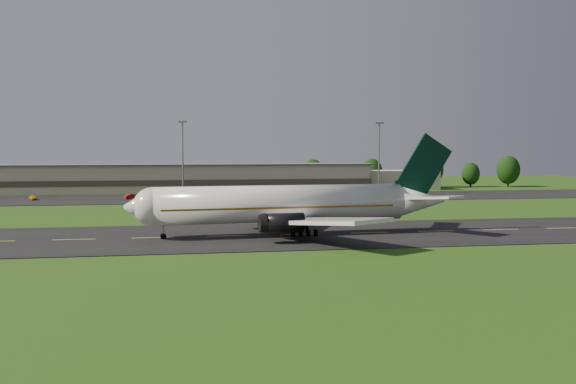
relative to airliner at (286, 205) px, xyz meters
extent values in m
plane|color=#1D4310|center=(-19.95, -0.06, -4.66)|extent=(360.00, 360.00, 0.00)
cube|color=black|center=(-19.95, -0.06, -4.61)|extent=(220.00, 30.00, 0.10)
cube|color=black|center=(-19.95, 71.94, -4.61)|extent=(260.00, 30.00, 0.10)
cylinder|color=white|center=(-0.85, -0.06, 0.14)|extent=(38.31, 8.44, 5.60)
sphere|color=white|center=(-19.80, -1.49, 0.14)|extent=(5.60, 5.60, 5.60)
cone|color=white|center=(-21.79, -1.64, 0.14)|extent=(4.39, 5.66, 5.38)
cone|color=white|center=(21.58, 1.63, 0.14)|extent=(9.39, 6.15, 5.49)
cube|color=brown|center=(-1.35, -0.10, -0.21)|extent=(35.32, 8.25, 0.28)
cube|color=black|center=(-20.40, -1.54, 0.69)|extent=(2.22, 3.14, 0.65)
cube|color=white|center=(3.46, -10.77, -1.36)|extent=(15.16, 20.03, 2.20)
cube|color=white|center=(1.81, 11.17, -1.36)|extent=(12.98, 20.22, 2.20)
cube|color=white|center=(21.96, -3.36, 1.04)|extent=(7.92, 9.32, 0.91)
cube|color=white|center=(21.21, 6.61, 1.04)|extent=(7.08, 9.39, 0.91)
cube|color=black|center=(20.09, 1.51, 1.94)|extent=(5.03, 0.92, 3.00)
cube|color=black|center=(22.58, 1.70, 5.64)|extent=(9.44, 1.16, 10.55)
cylinder|color=black|center=(-1.75, -8.15, -1.76)|extent=(5.79, 3.11, 2.70)
cylinder|color=black|center=(-2.95, 7.80, -1.76)|extent=(5.79, 3.11, 2.70)
cube|color=#C2AD94|center=(-19.95, 95.94, -0.66)|extent=(120.00, 15.00, 8.00)
cube|color=#4C4438|center=(-19.95, 95.94, -1.46)|extent=(121.00, 15.40, 1.60)
cube|color=#595B60|center=(-19.95, 95.94, 3.49)|extent=(122.00, 16.00, 0.50)
cube|color=#C2AD94|center=(50.05, 97.94, -1.66)|extent=(28.00, 11.00, 6.00)
cylinder|color=gray|center=(-14.95, 79.94, 5.34)|extent=(0.44, 0.44, 20.00)
cube|color=gray|center=(-14.95, 79.94, 15.44)|extent=(2.40, 1.20, 0.50)
cylinder|color=gray|center=(40.05, 79.94, 5.34)|extent=(0.44, 0.44, 20.00)
cube|color=gray|center=(40.05, 79.94, 15.44)|extent=(2.40, 1.20, 0.50)
cylinder|color=black|center=(-55.05, 106.00, -3.39)|extent=(0.56, 0.56, 2.54)
ellipsoid|color=black|center=(-55.05, 106.00, -0.28)|extent=(5.94, 5.94, 7.42)
cylinder|color=black|center=(26.19, 105.20, -3.17)|extent=(0.56, 0.56, 2.98)
ellipsoid|color=black|center=(26.19, 105.20, 0.48)|extent=(6.96, 6.96, 8.70)
cylinder|color=black|center=(45.82, 105.66, -3.15)|extent=(0.56, 0.56, 3.03)
ellipsoid|color=black|center=(45.82, 105.66, 0.56)|extent=(7.07, 7.07, 8.84)
cylinder|color=black|center=(66.40, 105.94, -2.93)|extent=(0.56, 0.56, 3.47)
ellipsoid|color=black|center=(66.40, 105.94, 1.31)|extent=(8.09, 8.09, 10.11)
cylinder|color=black|center=(80.57, 106.25, -3.38)|extent=(0.56, 0.56, 2.56)
ellipsoid|color=black|center=(80.57, 106.25, -0.25)|extent=(5.97, 5.97, 7.46)
cylinder|color=black|center=(93.24, 104.65, -3.02)|extent=(0.56, 0.56, 3.28)
ellipsoid|color=black|center=(93.24, 104.65, 0.98)|extent=(7.65, 7.65, 9.56)
imported|color=#E4AA0D|center=(-52.22, 73.33, -3.96)|extent=(2.81, 3.82, 1.21)
imported|color=#960A0E|center=(-27.71, 71.77, -3.90)|extent=(4.26, 2.83, 1.33)
imported|color=silver|center=(0.32, 67.98, -3.88)|extent=(2.67, 5.10, 1.37)
imported|color=#CA7B0B|center=(22.72, 72.65, -3.96)|extent=(4.43, 2.78, 1.20)
camera|label=1|loc=(-15.93, -95.26, 8.73)|focal=40.00mm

